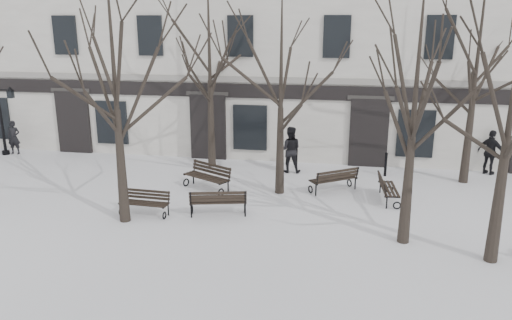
% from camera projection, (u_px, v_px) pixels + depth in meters
% --- Properties ---
extents(ground, '(100.00, 100.00, 0.00)m').
position_uv_depth(ground, '(254.00, 236.00, 14.50)').
color(ground, white).
rests_on(ground, ground).
extents(building, '(40.40, 10.20, 11.40)m').
position_uv_depth(building, '(299.00, 31.00, 25.29)').
color(building, silver).
rests_on(building, ground).
extents(tree_1, '(5.86, 5.86, 8.37)m').
position_uv_depth(tree_1, '(112.00, 50.00, 14.18)').
color(tree_1, black).
rests_on(tree_1, ground).
extents(tree_2, '(5.24, 5.24, 7.49)m').
position_uv_depth(tree_2, '(417.00, 75.00, 12.85)').
color(tree_2, black).
rests_on(tree_2, ground).
extents(tree_4, '(6.10, 6.10, 8.72)m').
position_uv_depth(tree_4, '(209.00, 36.00, 20.01)').
color(tree_4, black).
rests_on(tree_4, ground).
extents(tree_5, '(5.20, 5.20, 7.43)m').
position_uv_depth(tree_5, '(281.00, 63.00, 16.89)').
color(tree_5, black).
rests_on(tree_5, ground).
extents(tree_6, '(6.17, 6.17, 8.81)m').
position_uv_depth(tree_6, '(480.00, 36.00, 17.82)').
color(tree_6, black).
rests_on(tree_6, ground).
extents(bench_0, '(1.62, 0.67, 0.80)m').
position_uv_depth(bench_0, '(145.00, 202.00, 15.97)').
color(bench_0, black).
rests_on(bench_0, ground).
extents(bench_1, '(1.89, 1.05, 0.91)m').
position_uv_depth(bench_1, '(218.00, 201.00, 15.87)').
color(bench_1, black).
rests_on(bench_1, ground).
extents(bench_3, '(1.96, 1.51, 0.96)m').
position_uv_depth(bench_3, '(208.00, 176.00, 18.34)').
color(bench_3, black).
rests_on(bench_3, ground).
extents(bench_4, '(1.81, 1.55, 0.91)m').
position_uv_depth(bench_4, '(334.00, 179.00, 18.10)').
color(bench_4, black).
rests_on(bench_4, ground).
extents(bench_5, '(0.73, 1.73, 0.85)m').
position_uv_depth(bench_5, '(387.00, 188.00, 17.21)').
color(bench_5, black).
rests_on(bench_5, ground).
extents(lamp_post, '(0.99, 0.37, 3.17)m').
position_uv_depth(lamp_post, '(5.00, 116.00, 22.76)').
color(lamp_post, black).
rests_on(lamp_post, ground).
extents(bollard_a, '(0.15, 0.15, 1.19)m').
position_uv_depth(bollard_a, '(296.00, 153.00, 21.10)').
color(bollard_a, black).
rests_on(bollard_a, ground).
extents(bollard_b, '(0.13, 0.13, 0.98)m').
position_uv_depth(bollard_b, '(386.00, 163.00, 19.93)').
color(bollard_b, black).
rests_on(bollard_b, ground).
extents(pedestrian_a, '(0.63, 0.48, 1.57)m').
position_uv_depth(pedestrian_a, '(16.00, 154.00, 23.41)').
color(pedestrian_a, black).
rests_on(pedestrian_a, ground).
extents(pedestrian_b, '(0.97, 0.77, 1.91)m').
position_uv_depth(pedestrian_b, '(289.00, 172.00, 20.62)').
color(pedestrian_b, black).
rests_on(pedestrian_b, ground).
extents(pedestrian_c, '(1.10, 1.04, 1.83)m').
position_uv_depth(pedestrian_c, '(488.00, 174.00, 20.30)').
color(pedestrian_c, black).
rests_on(pedestrian_c, ground).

